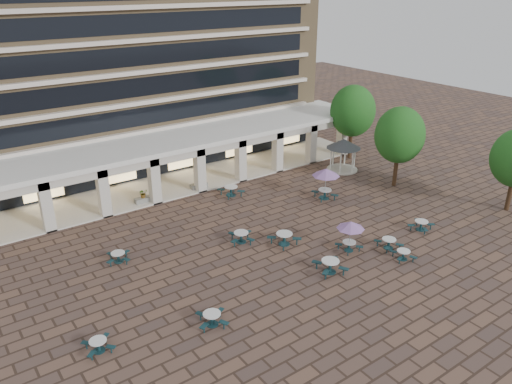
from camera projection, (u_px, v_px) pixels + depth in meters
ground at (266, 258)px, 33.06m from camera, size 120.00×120.00×0.00m
apartment_building at (107, 29)px, 47.09m from camera, size 40.00×15.50×25.20m
retail_arcade at (164, 156)px, 42.92m from camera, size 42.00×6.60×4.40m
picnic_table_1 at (330, 265)px, 31.27m from camera, size 2.23×2.23×0.85m
picnic_table_2 at (403, 254)px, 32.75m from camera, size 1.79×1.79×0.65m
picnic_table_3 at (389, 243)px, 34.10m from camera, size 1.82×1.82×0.71m
picnic_table_5 at (212, 318)px, 26.55m from camera, size 1.96×1.96×0.73m
picnic_table_6 at (351, 226)px, 33.22m from camera, size 1.89×1.89×2.19m
picnic_table_7 at (421, 225)px, 36.58m from camera, size 1.87×1.87×0.72m
picnic_table_8 at (98, 345)px, 24.68m from camera, size 1.52×1.52×0.65m
picnic_table_9 at (284, 238)px, 34.56m from camera, size 1.99×1.99×0.85m
picnic_table_10 at (241, 236)px, 34.87m from camera, size 2.11×2.11×0.77m
picnic_table_11 at (326, 173)px, 41.04m from camera, size 2.31×2.31×2.67m
picnic_table_12 at (118, 256)px, 32.46m from camera, size 1.84×1.84×0.68m
picnic_table_13 at (231, 190)px, 42.31m from camera, size 1.95×1.95×0.85m
gazebo at (344, 147)px, 47.24m from camera, size 3.30×3.30×3.07m
tree_east_a at (400, 135)px, 42.78m from camera, size 4.28×4.28×7.13m
tree_east_c at (353, 111)px, 49.58m from camera, size 4.49×4.49×7.48m
planter_left at (144, 197)px, 40.91m from camera, size 1.50×0.60×1.25m
planter_right at (199, 184)px, 43.70m from camera, size 1.50×0.61×1.17m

